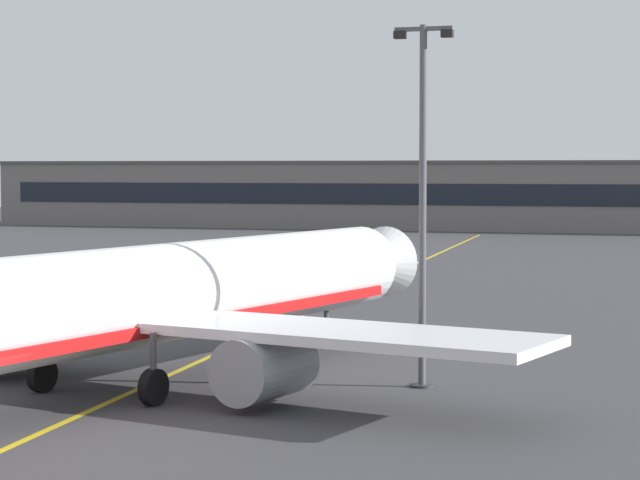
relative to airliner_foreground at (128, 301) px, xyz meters
name	(u,v)px	position (x,y,z in m)	size (l,w,h in m)	color
taxiway_centreline	(287,322)	(-0.99, 21.50, -3.37)	(0.30, 180.00, 0.01)	yellow
airliner_foreground	(128,301)	(0.00, 0.00, 0.00)	(32.24, 41.01, 11.65)	white
apron_lamp_post	(423,199)	(10.27, 4.02, 3.76)	(2.24, 0.90, 13.65)	#515156
safety_cone_by_nose_gear	(274,330)	(0.16, 16.11, -3.11)	(0.44, 0.44, 0.55)	orange
terminal_building	(574,196)	(4.30, 124.45, 1.27)	(163.83, 12.40, 9.27)	slate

